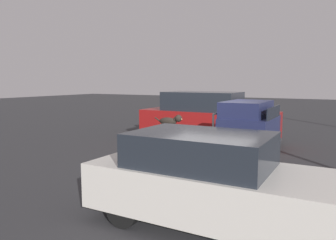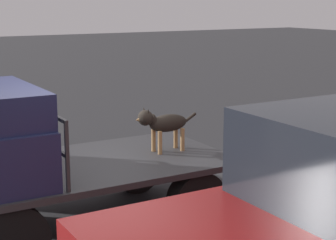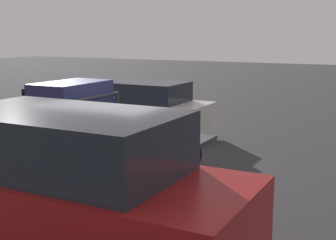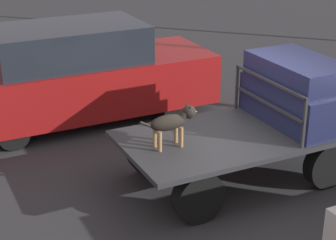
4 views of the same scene
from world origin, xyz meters
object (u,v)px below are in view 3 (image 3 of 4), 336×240
at_px(flatbed_truck, 116,146).
at_px(dog, 164,121).
at_px(parked_pickup_far, 53,189).
at_px(parked_sedan, 141,109).

distance_m(flatbed_truck, dog, 1.33).
xyz_separation_m(flatbed_truck, dog, (-1.16, 0.01, 0.64)).
bearing_deg(parked_pickup_far, dog, -77.14).
distance_m(dog, parked_sedan, 4.51).
bearing_deg(parked_sedan, flatbed_truck, 118.89).
distance_m(dog, parked_pickup_far, 3.66).
xyz_separation_m(dog, parked_sedan, (2.69, -3.59, -0.45)).
height_order(flatbed_truck, parked_sedan, parked_sedan).
bearing_deg(dog, parked_sedan, -50.45).
xyz_separation_m(dog, parked_pickup_far, (-0.31, 3.63, -0.26)).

